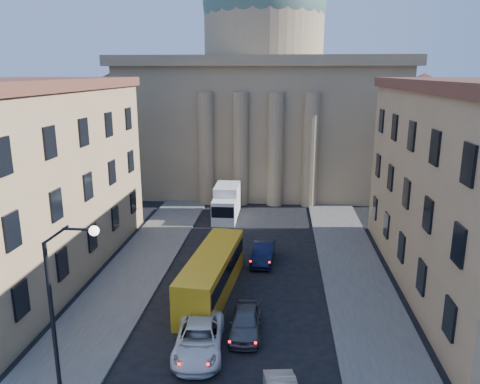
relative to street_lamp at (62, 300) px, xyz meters
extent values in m
cube|color=#504D49|center=(-1.53, 10.00, -5.21)|extent=(5.00, 60.00, 0.15)
cube|color=#504D49|center=(15.47, 10.00, -5.21)|extent=(5.00, 60.00, 0.15)
cube|color=#877353|center=(6.97, 48.00, 2.71)|extent=(34.00, 26.00, 16.00)
cube|color=#877353|center=(6.97, 48.00, 11.11)|extent=(35.50, 27.50, 1.20)
cylinder|color=#877353|center=(6.97, 48.00, 14.71)|extent=(16.00, 16.00, 8.00)
sphere|color=#486258|center=(6.97, 48.00, 18.71)|extent=(16.40, 16.40, 16.40)
cube|color=#877353|center=(-14.03, 46.00, 0.21)|extent=(13.00, 13.00, 11.00)
cone|color=#562F24|center=(-14.03, 46.00, 7.71)|extent=(26.02, 26.02, 4.00)
cube|color=#877353|center=(27.97, 46.00, 0.21)|extent=(13.00, 13.00, 11.00)
cone|color=#562F24|center=(27.97, 46.00, 7.71)|extent=(26.02, 26.02, 4.00)
cylinder|color=#877353|center=(0.97, 34.80, 1.21)|extent=(1.80, 1.80, 13.00)
cylinder|color=#877353|center=(4.97, 34.80, 1.21)|extent=(1.80, 1.80, 13.00)
cylinder|color=#877353|center=(8.97, 34.80, 1.21)|extent=(1.80, 1.80, 13.00)
cylinder|color=#877353|center=(12.97, 34.80, 1.21)|extent=(1.80, 1.80, 13.00)
cube|color=tan|center=(-10.03, 14.00, 1.71)|extent=(11.00, 26.00, 14.00)
cube|color=#562F24|center=(-10.03, 14.00, 9.01)|extent=(11.60, 26.60, 0.80)
cylinder|color=black|center=(-0.53, 0.00, -1.29)|extent=(0.20, 0.20, 8.00)
cylinder|color=black|center=(0.02, 0.00, 3.06)|extent=(1.30, 0.12, 0.96)
cylinder|color=black|center=(1.02, 0.00, 3.36)|extent=(1.30, 0.12, 0.12)
sphere|color=white|center=(1.77, 0.00, 3.31)|extent=(0.44, 0.44, 0.44)
imported|color=silver|center=(5.34, 4.50, -4.50)|extent=(3.05, 5.86, 1.58)
imported|color=#494A4E|center=(7.77, 6.62, -4.52)|extent=(1.89, 4.53, 1.53)
imported|color=black|center=(8.38, 17.68, -4.50)|extent=(1.92, 4.87, 1.58)
cube|color=gold|center=(5.05, 11.50, -3.77)|extent=(3.47, 10.95, 3.03)
cube|color=black|center=(5.05, 11.50, -3.28)|extent=(3.47, 10.37, 1.08)
cylinder|color=black|center=(3.70, 7.69, -4.80)|extent=(0.39, 1.00, 0.98)
cylinder|color=black|center=(5.65, 7.51, -4.80)|extent=(0.39, 1.00, 0.98)
cylinder|color=black|center=(4.46, 15.49, -4.80)|extent=(0.39, 1.00, 0.98)
cylinder|color=black|center=(6.41, 15.30, -4.80)|extent=(0.39, 1.00, 0.98)
cube|color=silver|center=(3.95, 27.28, -4.04)|extent=(2.38, 2.49, 2.48)
cube|color=black|center=(3.96, 26.09, -3.73)|extent=(2.28, 0.13, 1.14)
cube|color=silver|center=(3.95, 30.08, -3.48)|extent=(2.49, 4.35, 3.21)
cylinder|color=black|center=(2.92, 26.87, -4.82)|extent=(0.29, 0.93, 0.93)
cylinder|color=black|center=(4.99, 26.87, -4.82)|extent=(0.29, 0.93, 0.93)
cylinder|color=black|center=(2.91, 31.00, -4.82)|extent=(0.29, 0.93, 0.93)
cylinder|color=black|center=(4.98, 31.01, -4.82)|extent=(0.29, 0.93, 0.93)
camera|label=1|loc=(9.67, -18.28, 9.91)|focal=35.00mm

